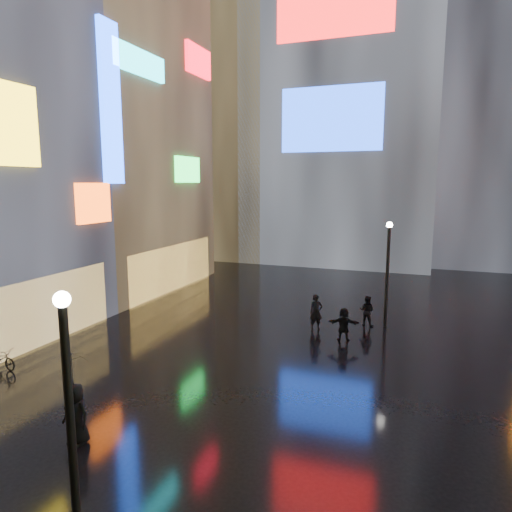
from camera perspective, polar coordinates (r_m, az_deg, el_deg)
The scene contains 13 objects.
ground at distance 21.53m, azimuth 7.59°, elevation -10.02°, with size 140.00×140.00×0.00m, color black.
building_left_far at distance 33.18m, azimuth -18.35°, elevation 15.51°, with size 10.28×12.00×22.00m.
tower_main at distance 46.60m, azimuth 11.59°, elevation 26.40°, with size 16.00×14.20×42.00m.
tower_flank_right at distance 47.15m, azimuth 27.39°, elevation 20.35°, with size 12.00×12.00×34.00m, color black.
tower_flank_left at distance 46.13m, azimuth -3.38°, elevation 16.54°, with size 10.00×10.00×26.00m, color black.
lamp_near at distance 9.28m, azimuth -22.25°, elevation -17.75°, with size 0.30×0.30×5.20m.
lamp_far at distance 23.03m, azimuth 16.12°, elevation -1.46°, with size 0.30×0.30×5.20m.
pedestrian_4 at distance 13.95m, azimuth -21.57°, elevation -17.86°, with size 0.83×0.54×1.70m, color black.
pedestrian_5 at distance 21.01m, azimuth 10.91°, elevation -8.41°, with size 1.42×0.45×1.53m, color black.
pedestrian_6 at distance 22.30m, azimuth 7.52°, elevation -6.99°, with size 0.64×0.42×1.74m, color black.
pedestrian_7 at distance 23.43m, azimuth 13.69°, elevation -6.67°, with size 0.74×0.58×1.52m, color black.
umbrella_2 at distance 13.42m, azimuth -21.91°, elevation -12.85°, with size 1.00×1.02×0.92m, color black.
bicycle at distance 20.33m, azimuth -29.26°, elevation -11.11°, with size 0.54×1.54×0.81m, color black.
Camera 1 is at (4.43, 0.14, 7.03)m, focal length 32.00 mm.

